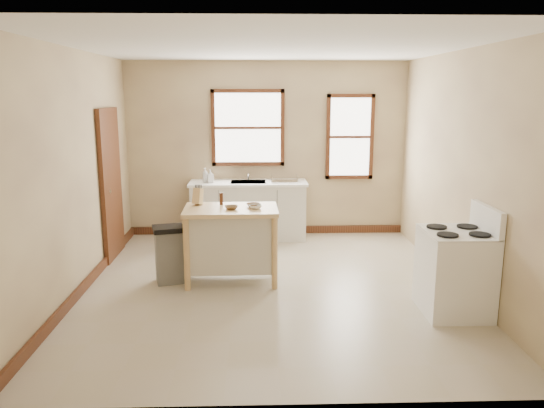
% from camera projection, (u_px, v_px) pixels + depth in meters
% --- Properties ---
extents(floor, '(5.00, 5.00, 0.00)m').
position_uv_depth(floor, '(271.00, 286.00, 6.43)').
color(floor, '#B1A48D').
rests_on(floor, ground).
extents(ceiling, '(5.00, 5.00, 0.00)m').
position_uv_depth(ceiling, '(271.00, 47.00, 5.86)').
color(ceiling, white).
rests_on(ceiling, ground).
extents(wall_back, '(4.50, 0.04, 2.80)m').
position_uv_depth(wall_back, '(267.00, 149.00, 8.59)').
color(wall_back, beige).
rests_on(wall_back, ground).
extents(wall_left, '(0.04, 5.00, 2.80)m').
position_uv_depth(wall_left, '(76.00, 173.00, 6.08)').
color(wall_left, beige).
rests_on(wall_left, ground).
extents(wall_right, '(0.04, 5.00, 2.80)m').
position_uv_depth(wall_right, '(463.00, 171.00, 6.22)').
color(wall_right, beige).
rests_on(wall_right, ground).
extents(window_main, '(1.17, 0.06, 1.22)m').
position_uv_depth(window_main, '(248.00, 128.00, 8.49)').
color(window_main, '#3D1E10').
rests_on(window_main, wall_back).
extents(window_side, '(0.77, 0.06, 1.37)m').
position_uv_depth(window_side, '(350.00, 137.00, 8.57)').
color(window_side, '#3D1E10').
rests_on(window_side, wall_back).
extents(door_left, '(0.06, 0.90, 2.10)m').
position_uv_depth(door_left, '(111.00, 184.00, 7.42)').
color(door_left, '#3D1E10').
rests_on(door_left, ground).
extents(baseboard_back, '(4.50, 0.04, 0.12)m').
position_uv_depth(baseboard_back, '(267.00, 230.00, 8.84)').
color(baseboard_back, '#3D1E10').
rests_on(baseboard_back, ground).
extents(baseboard_left, '(0.04, 5.00, 0.12)m').
position_uv_depth(baseboard_left, '(87.00, 283.00, 6.35)').
color(baseboard_left, '#3D1E10').
rests_on(baseboard_left, ground).
extents(sink_counter, '(1.86, 0.62, 0.92)m').
position_uv_depth(sink_counter, '(248.00, 210.00, 8.48)').
color(sink_counter, silver).
rests_on(sink_counter, ground).
extents(faucet, '(0.03, 0.03, 0.22)m').
position_uv_depth(faucet, '(248.00, 173.00, 8.54)').
color(faucet, silver).
rests_on(faucet, sink_counter).
extents(soap_bottle_a, '(0.12, 0.12, 0.23)m').
position_uv_depth(soap_bottle_a, '(205.00, 175.00, 8.29)').
color(soap_bottle_a, '#B2B2B2').
rests_on(soap_bottle_a, sink_counter).
extents(soap_bottle_b, '(0.12, 0.12, 0.21)m').
position_uv_depth(soap_bottle_b, '(210.00, 176.00, 8.28)').
color(soap_bottle_b, '#B2B2B2').
rests_on(soap_bottle_b, sink_counter).
extents(dish_rack, '(0.47, 0.39, 0.11)m').
position_uv_depth(dish_rack, '(284.00, 179.00, 8.37)').
color(dish_rack, silver).
rests_on(dish_rack, sink_counter).
extents(kitchen_island, '(1.15, 0.74, 0.93)m').
position_uv_depth(kitchen_island, '(231.00, 245.00, 6.54)').
color(kitchen_island, tan).
rests_on(kitchen_island, ground).
extents(knife_block, '(0.13, 0.13, 0.20)m').
position_uv_depth(knife_block, '(198.00, 197.00, 6.60)').
color(knife_block, tan).
rests_on(knife_block, kitchen_island).
extents(pepper_grinder, '(0.06, 0.06, 0.15)m').
position_uv_depth(pepper_grinder, '(221.00, 199.00, 6.62)').
color(pepper_grinder, '#422111').
rests_on(pepper_grinder, kitchen_island).
extents(bowl_a, '(0.19, 0.19, 0.04)m').
position_uv_depth(bowl_a, '(231.00, 208.00, 6.37)').
color(bowl_a, brown).
rests_on(bowl_a, kitchen_island).
extents(bowl_b, '(0.23, 0.23, 0.04)m').
position_uv_depth(bowl_b, '(253.00, 205.00, 6.51)').
color(bowl_b, brown).
rests_on(bowl_b, kitchen_island).
extents(bowl_c, '(0.19, 0.19, 0.05)m').
position_uv_depth(bowl_c, '(255.00, 207.00, 6.39)').
color(bowl_c, silver).
rests_on(bowl_c, kitchen_island).
extents(trash_bin, '(0.43, 0.39, 0.71)m').
position_uv_depth(trash_bin, '(169.00, 254.00, 6.51)').
color(trash_bin, slate).
rests_on(trash_bin, ground).
extents(gas_stove, '(0.72, 0.73, 1.16)m').
position_uv_depth(gas_stove, '(455.00, 260.00, 5.56)').
color(gas_stove, white).
rests_on(gas_stove, ground).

